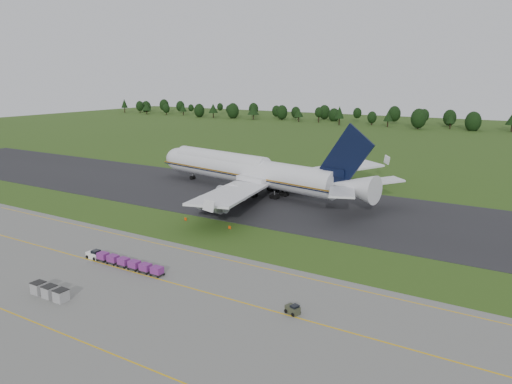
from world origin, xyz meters
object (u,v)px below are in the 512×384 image
Objects in this scene: baggage_train at (122,262)px; utility_cart at (293,310)px; uld_row at (49,292)px; edge_markers at (207,223)px; aircraft at (250,170)px.

utility_cart is (30.52, -0.19, -0.28)m from baggage_train.
baggage_train is 13.36m from uld_row.
baggage_train is at bearing -84.52° from edge_markers.
utility_cart is at bearing -0.35° from baggage_train.
baggage_train reaches higher than utility_cart.
edge_markers is at bearing 95.48° from baggage_train.
uld_row reaches higher than utility_cart.
baggage_train is 1.38× the size of edge_markers.
utility_cart is 0.18× the size of edge_markers.
uld_row is 38.76m from edge_markers.
aircraft is 31.14m from edge_markers.
aircraft is 4.34× the size of baggage_train.
baggage_train is (10.77, -54.84, -4.79)m from aircraft.
utility_cart is (41.29, -55.03, -5.06)m from aircraft.
baggage_train reaches higher than edge_markers.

